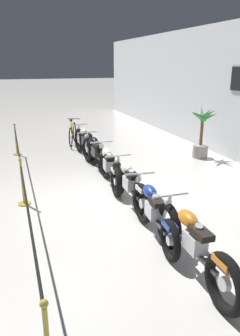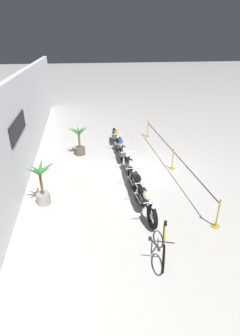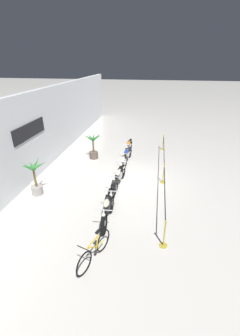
% 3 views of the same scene
% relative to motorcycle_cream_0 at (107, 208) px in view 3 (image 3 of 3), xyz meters
% --- Properties ---
extents(ground_plane, '(120.00, 120.00, 0.00)m').
position_rel_motorcycle_cream_0_xyz_m(ground_plane, '(3.28, -0.63, -0.49)').
color(ground_plane, silver).
extents(back_wall, '(28.00, 0.29, 4.20)m').
position_rel_motorcycle_cream_0_xyz_m(back_wall, '(3.28, 4.49, 1.62)').
color(back_wall, white).
rests_on(back_wall, ground).
extents(motorcycle_cream_0, '(2.42, 0.62, 0.99)m').
position_rel_motorcycle_cream_0_xyz_m(motorcycle_cream_0, '(0.00, 0.00, 0.00)').
color(motorcycle_cream_0, black).
rests_on(motorcycle_cream_0, ground).
extents(motorcycle_black_1, '(2.45, 0.62, 0.97)m').
position_rel_motorcycle_cream_0_xyz_m(motorcycle_black_1, '(1.30, -0.00, -0.01)').
color(motorcycle_black_1, black).
rests_on(motorcycle_black_1, ground).
extents(motorcycle_cream_2, '(2.41, 0.62, 0.94)m').
position_rel_motorcycle_cream_0_xyz_m(motorcycle_cream_2, '(2.56, -0.01, -0.03)').
color(motorcycle_cream_2, black).
rests_on(motorcycle_cream_2, ground).
extents(motorcycle_cream_3, '(2.32, 0.62, 0.97)m').
position_rel_motorcycle_cream_0_xyz_m(motorcycle_cream_3, '(4.05, 0.01, 0.00)').
color(motorcycle_cream_3, black).
rests_on(motorcycle_cream_3, ground).
extents(motorcycle_blue_4, '(2.35, 0.62, 0.92)m').
position_rel_motorcycle_cream_0_xyz_m(motorcycle_blue_4, '(5.30, -0.01, -0.03)').
color(motorcycle_blue_4, black).
rests_on(motorcycle_blue_4, ground).
extents(motorcycle_orange_5, '(2.36, 0.62, 0.97)m').
position_rel_motorcycle_cream_0_xyz_m(motorcycle_orange_5, '(6.57, 0.05, -0.01)').
color(motorcycle_orange_5, black).
rests_on(motorcycle_orange_5, ground).
extents(bicycle, '(1.68, 0.68, 0.97)m').
position_rel_motorcycle_cream_0_xyz_m(bicycle, '(-2.04, -0.05, -0.09)').
color(bicycle, black).
rests_on(bicycle, ground).
extents(potted_palm_left_of_row, '(1.07, 1.08, 1.71)m').
position_rel_motorcycle_cream_0_xyz_m(potted_palm_left_of_row, '(1.18, 3.53, 0.32)').
color(potted_palm_left_of_row, gray).
rests_on(potted_palm_left_of_row, ground).
extents(potted_palm_right_of_row, '(1.06, 1.10, 1.63)m').
position_rel_motorcycle_cream_0_xyz_m(potted_palm_right_of_row, '(5.60, 2.11, 0.26)').
color(potted_palm_right_of_row, brown).
rests_on(potted_palm_right_of_row, ground).
extents(stanchion_far_left, '(8.91, 0.28, 1.05)m').
position_rel_motorcycle_cream_0_xyz_m(stanchion_far_left, '(1.99, -2.14, 0.23)').
color(stanchion_far_left, gold).
rests_on(stanchion_far_left, ground).
extents(stanchion_mid_left, '(0.28, 0.28, 1.05)m').
position_rel_motorcycle_cream_0_xyz_m(stanchion_mid_left, '(3.20, -2.14, -0.13)').
color(stanchion_mid_left, gold).
rests_on(stanchion_mid_left, ground).
extents(stanchion_mid_right, '(0.28, 0.28, 1.05)m').
position_rel_motorcycle_cream_0_xyz_m(stanchion_mid_right, '(7.77, -2.14, -0.13)').
color(stanchion_mid_right, gold).
rests_on(stanchion_mid_right, ground).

